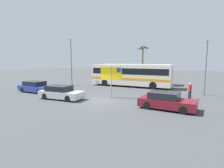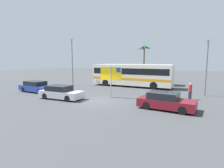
{
  "view_description": "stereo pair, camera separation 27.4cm",
  "coord_description": "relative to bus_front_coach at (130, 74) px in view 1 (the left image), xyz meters",
  "views": [
    {
      "loc": [
        8.31,
        -13.94,
        3.72
      ],
      "look_at": [
        0.11,
        2.54,
        1.3
      ],
      "focal_mm": 28.29,
      "sensor_mm": 36.0,
      "label": 1
    },
    {
      "loc": [
        8.56,
        -13.81,
        3.72
      ],
      "look_at": [
        0.11,
        2.54,
        1.3
      ],
      "focal_mm": 28.29,
      "sensor_mm": 36.0,
      "label": 2
    }
  ],
  "objects": [
    {
      "name": "ferry_sign",
      "position": [
        1.1,
        -8.31,
        0.54
      ],
      "size": [
        2.19,
        0.36,
        3.2
      ],
      "rotation": [
        0.0,
        0.0,
        0.14
      ],
      "color": "gray",
      "rests_on": "ground"
    },
    {
      "name": "palm_tree_seaside",
      "position": [
        -1.46,
        10.86,
        3.65
      ],
      "size": [
        2.99,
        2.82,
        6.77
      ],
      "color": "brown",
      "rests_on": "ground"
    },
    {
      "name": "car_blue",
      "position": [
        -8.39,
        -9.51,
        -1.15
      ],
      "size": [
        4.61,
        1.92,
        1.32
      ],
      "rotation": [
        0.0,
        0.0,
        -0.04
      ],
      "color": "#23389E",
      "rests_on": "ground"
    },
    {
      "name": "ground",
      "position": [
        0.67,
        -10.1,
        -1.78
      ],
      "size": [
        120.0,
        120.0,
        0.0
      ],
      "primitive_type": "plane",
      "color": "#424447"
    },
    {
      "name": "bus_rear_coach",
      "position": [
        -0.67,
        3.8,
        0.0
      ],
      "size": [
        11.61,
        2.51,
        3.17
      ],
      "color": "white",
      "rests_on": "ground"
    },
    {
      "name": "lamp_post_right_side",
      "position": [
        9.54,
        -2.85,
        1.51
      ],
      "size": [
        0.56,
        0.2,
        5.95
      ],
      "color": "slate",
      "rests_on": "ground"
    },
    {
      "name": "car_maroon",
      "position": [
        6.8,
        -10.17,
        -1.15
      ],
      "size": [
        4.31,
        2.16,
        1.32
      ],
      "rotation": [
        0.0,
        0.0,
        -0.06
      ],
      "color": "maroon",
      "rests_on": "ground"
    },
    {
      "name": "pedestrian_near_sign",
      "position": [
        8.24,
        -5.59,
        -0.83
      ],
      "size": [
        0.32,
        0.32,
        1.62
      ],
      "rotation": [
        0.0,
        0.0,
        2.16
      ],
      "color": "#1E2347",
      "rests_on": "ground"
    },
    {
      "name": "car_silver",
      "position": [
        -3.08,
        -11.06,
        -1.15
      ],
      "size": [
        4.46,
        2.01,
        1.32
      ],
      "rotation": [
        0.0,
        0.0,
        0.06
      ],
      "color": "#B7BABF",
      "rests_on": "ground"
    },
    {
      "name": "bus_front_coach",
      "position": [
        0.0,
        0.0,
        0.0
      ],
      "size": [
        11.61,
        2.51,
        3.17
      ],
      "color": "silver",
      "rests_on": "ground"
    },
    {
      "name": "lamp_post_left_side",
      "position": [
        -8.66,
        -2.53,
        2.08
      ],
      "size": [
        0.56,
        0.2,
        7.08
      ],
      "color": "slate",
      "rests_on": "ground"
    }
  ]
}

